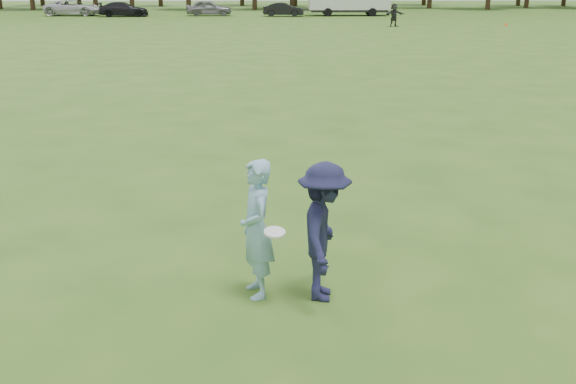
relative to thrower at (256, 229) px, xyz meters
name	(u,v)px	position (x,y,z in m)	size (l,w,h in m)	color
ground	(261,274)	(0.04, 0.61, -0.91)	(200.00, 200.00, 0.00)	#2F5919
thrower	(256,229)	(0.00, 0.00, 0.00)	(0.67, 0.44, 1.83)	#80B2C7
defender	(324,232)	(0.86, -0.11, -0.01)	(1.17, 0.67, 1.81)	#1A1C3A
player_far_d	(394,15)	(10.04, 46.80, -0.01)	(1.67, 0.53, 1.80)	#2A2A2A
car_c	(73,8)	(-19.47, 62.04, -0.14)	(2.55, 5.53, 1.54)	silver
car_d	(124,9)	(-14.14, 60.49, -0.22)	(1.94, 4.78, 1.39)	black
car_e	(209,8)	(-5.89, 61.67, -0.15)	(1.80, 4.47, 1.52)	slate
car_f	(284,10)	(1.54, 60.44, -0.26)	(1.38, 3.97, 1.31)	black
field_cone	(506,24)	(19.30, 47.41, -0.76)	(0.28, 0.28, 0.30)	#F0490C
disc_in_play	(275,232)	(0.23, -0.28, 0.06)	(0.31, 0.31, 0.09)	white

